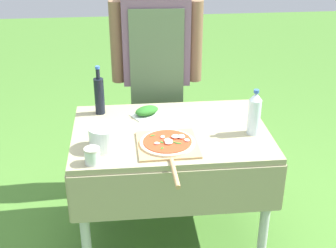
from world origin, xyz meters
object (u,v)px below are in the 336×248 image
person_cook (157,61)px  pizza_on_peel (168,144)px  water_bottle (254,113)px  mixing_tub (104,137)px  prep_table (170,147)px  herb_container (147,111)px  sauce_jar (92,157)px  oil_bottle (99,95)px

person_cook → pizza_on_peel: bearing=93.2°
water_bottle → mixing_tub: bearing=-174.3°
prep_table → pizza_on_peel: pizza_on_peel is taller
prep_table → herb_container: size_ratio=5.36×
water_bottle → person_cook: bearing=124.4°
person_cook → sauce_jar: bearing=70.8°
water_bottle → herb_container: 0.67m
oil_bottle → mixing_tub: bearing=-85.3°
pizza_on_peel → sauce_jar: 0.42m
prep_table → herb_container: (-0.12, 0.21, 0.14)m
oil_bottle → sauce_jar: oil_bottle is taller
mixing_tub → water_bottle: bearing=5.7°
pizza_on_peel → water_bottle: size_ratio=2.17×
oil_bottle → water_bottle: size_ratio=1.15×
person_cook → pizza_on_peel: 0.85m
oil_bottle → herb_container: oil_bottle is taller
pizza_on_peel → herb_container: herb_container is taller
pizza_on_peel → mixing_tub: mixing_tub is taller
sauce_jar → herb_container: bearing=60.4°
prep_table → oil_bottle: 0.55m
herb_container → water_bottle: bearing=-27.1°
prep_table → sauce_jar: (-0.43, -0.33, 0.15)m
person_cook → water_bottle: (0.49, -0.72, -0.08)m
water_bottle → sauce_jar: 0.93m
oil_bottle → herb_container: size_ratio=1.44×
prep_table → sauce_jar: bearing=-142.9°
water_bottle → herb_container: bearing=152.9°
oil_bottle → water_bottle: (0.87, -0.36, 0.00)m
sauce_jar → pizza_on_peel: bearing=18.3°
herb_container → sauce_jar: 0.62m
person_cook → mixing_tub: (-0.34, -0.80, -0.15)m
water_bottle → pizza_on_peel: bearing=-167.6°
oil_bottle → herb_container: bearing=-11.8°
oil_bottle → sauce_jar: 0.61m
prep_table → oil_bottle: (-0.41, 0.27, 0.24)m
person_cook → mixing_tub: 0.88m
pizza_on_peel → water_bottle: bearing=11.1°
herb_container → sauce_jar: size_ratio=2.48×
person_cook → pizza_on_peel: (-0.01, -0.83, -0.19)m
oil_bottle → herb_container: (0.29, -0.06, -0.10)m
person_cook → oil_bottle: person_cook is taller
person_cook → herb_container: (-0.09, -0.42, -0.18)m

